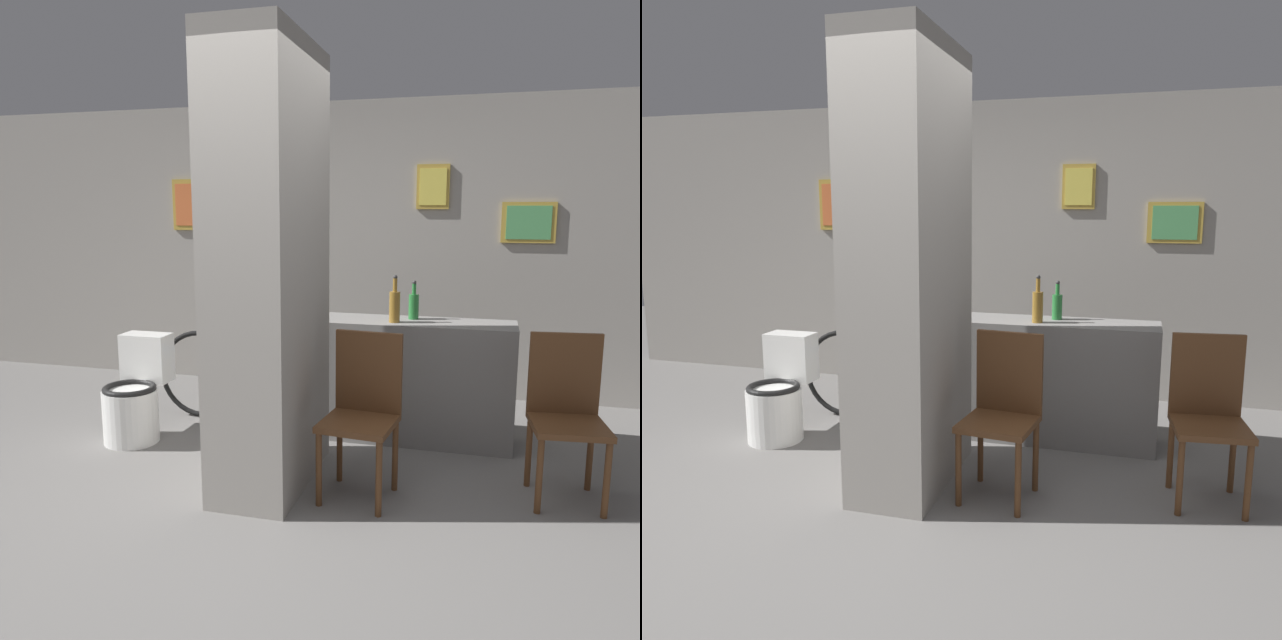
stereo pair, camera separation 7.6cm
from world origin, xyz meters
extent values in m
plane|color=slate|center=(0.00, 0.00, 0.00)|extent=(14.00, 14.00, 0.00)
cube|color=gray|center=(0.00, 2.63, 1.30)|extent=(8.00, 0.06, 2.60)
cube|color=#B79338|center=(-1.60, 2.58, 1.70)|extent=(0.36, 0.02, 0.48)
cube|color=#D86633|center=(-1.60, 2.57, 1.70)|extent=(0.30, 0.01, 0.39)
cube|color=#B79338|center=(1.50, 2.58, 1.55)|extent=(0.44, 0.02, 0.34)
cube|color=#4C9959|center=(1.50, 2.57, 1.55)|extent=(0.36, 0.01, 0.28)
cube|color=#B79338|center=(0.70, 2.58, 1.85)|extent=(0.28, 0.02, 0.38)
cube|color=#E0CC4C|center=(0.70, 2.57, 1.85)|extent=(0.23, 0.01, 0.31)
cube|color=gray|center=(-0.05, 0.50, 1.30)|extent=(0.47, 1.00, 2.60)
cylinder|color=#593319|center=(-0.30, 0.30, 1.55)|extent=(0.03, 0.40, 0.40)
cylinder|color=red|center=(-0.32, 0.30, 1.55)|extent=(0.01, 0.07, 0.07)
cube|color=gray|center=(0.67, 1.43, 0.44)|extent=(1.47, 0.44, 0.88)
cylinder|color=white|center=(-1.25, 0.84, 0.19)|extent=(0.39, 0.39, 0.38)
torus|color=black|center=(-1.25, 0.84, 0.40)|extent=(0.38, 0.38, 0.04)
cube|color=white|center=(-1.25, 1.10, 0.56)|extent=(0.35, 0.20, 0.36)
cylinder|color=brown|center=(0.32, 0.23, 0.22)|extent=(0.04, 0.04, 0.44)
cylinder|color=brown|center=(0.67, 0.20, 0.22)|extent=(0.04, 0.04, 0.44)
cylinder|color=brown|center=(0.36, 0.58, 0.22)|extent=(0.04, 0.04, 0.44)
cylinder|color=brown|center=(0.71, 0.54, 0.22)|extent=(0.04, 0.04, 0.44)
cube|color=brown|center=(0.51, 0.39, 0.45)|extent=(0.45, 0.45, 0.04)
cube|color=brown|center=(0.53, 0.58, 0.71)|extent=(0.41, 0.07, 0.48)
cylinder|color=brown|center=(1.51, 0.46, 0.22)|extent=(0.04, 0.04, 0.44)
cylinder|color=brown|center=(1.86, 0.50, 0.22)|extent=(0.04, 0.04, 0.44)
cylinder|color=brown|center=(1.48, 0.81, 0.22)|extent=(0.04, 0.04, 0.44)
cylinder|color=brown|center=(1.83, 0.85, 0.22)|extent=(0.04, 0.04, 0.44)
cube|color=brown|center=(1.67, 0.66, 0.45)|extent=(0.44, 0.44, 0.04)
cube|color=brown|center=(1.65, 0.84, 0.71)|extent=(0.41, 0.07, 0.48)
torus|color=black|center=(-1.00, 1.46, 0.36)|extent=(0.71, 0.04, 0.71)
torus|color=black|center=(-0.05, 1.46, 0.36)|extent=(0.71, 0.04, 0.71)
cylinder|color=#194C8C|center=(-0.52, 1.46, 0.54)|extent=(0.87, 0.04, 0.04)
cylinder|color=#194C8C|center=(-0.76, 1.46, 0.54)|extent=(0.03, 0.03, 0.37)
cylinder|color=#194C8C|center=(-0.09, 1.46, 0.54)|extent=(0.03, 0.03, 0.34)
cube|color=black|center=(-0.76, 1.46, 0.75)|extent=(0.16, 0.06, 0.04)
cylinder|color=#262626|center=(-0.09, 1.46, 0.71)|extent=(0.03, 0.42, 0.03)
cylinder|color=olive|center=(0.57, 1.35, 0.98)|extent=(0.08, 0.08, 0.22)
cylinder|color=olive|center=(0.57, 1.35, 1.14)|extent=(0.03, 0.03, 0.09)
sphere|color=#333333|center=(0.57, 1.35, 1.20)|extent=(0.03, 0.03, 0.03)
cylinder|color=#267233|center=(0.68, 1.52, 0.97)|extent=(0.07, 0.07, 0.18)
cylinder|color=#267233|center=(0.68, 1.52, 1.09)|extent=(0.03, 0.03, 0.08)
sphere|color=#333333|center=(0.68, 1.52, 1.14)|extent=(0.03, 0.03, 0.03)
camera|label=1|loc=(1.19, -2.96, 1.67)|focal=35.00mm
camera|label=2|loc=(1.26, -2.94, 1.67)|focal=35.00mm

